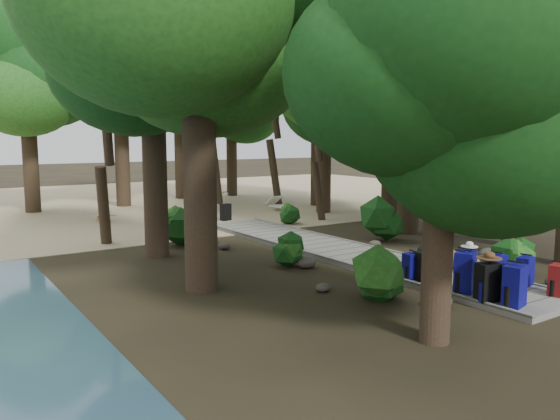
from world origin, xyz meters
TOP-DOWN VIEW (x-y plane):
  - ground at (0.00, 0.00)m, footprint 120.00×120.00m
  - sand_beach at (0.00, 16.00)m, footprint 40.00×22.00m
  - boardwalk at (0.00, 1.00)m, footprint 2.00×12.00m
  - backpack_left_a at (-0.68, -4.45)m, footprint 0.49×0.40m
  - backpack_left_b at (-0.78, -4.00)m, footprint 0.48×0.40m
  - backpack_left_c at (-0.63, -3.38)m, footprint 0.56×0.50m
  - backpack_left_d at (-0.70, -2.14)m, footprint 0.44×0.35m
  - backpack_right_a at (0.61, -4.50)m, footprint 0.42×0.34m
  - backpack_right_b at (0.76, -3.75)m, footprint 0.40×0.31m
  - backpack_right_c at (0.72, -3.16)m, footprint 0.38×0.31m
  - backpack_right_d at (0.62, -2.53)m, footprint 0.42×0.36m
  - duffel_right_khaki at (0.82, -2.16)m, footprint 0.49×0.66m
  - duffel_right_black at (0.75, -1.46)m, footprint 0.44×0.66m
  - suitcase_on_boardwalk at (-0.62, -2.39)m, footprint 0.42×0.29m
  - lone_suitcase_on_sand at (0.24, 7.89)m, footprint 0.44×0.31m
  - hat_brown at (-0.73, -3.95)m, footprint 0.45×0.45m
  - hat_white at (-0.54, -3.38)m, footprint 0.32×0.32m
  - kayak at (-3.65, 10.01)m, footprint 0.67×2.87m
  - sun_lounger at (3.55, 8.96)m, footprint 0.80×1.85m
  - tree_right_b at (4.75, -0.88)m, footprint 4.89×4.89m
  - tree_right_c at (3.87, 2.28)m, footprint 5.78×5.78m
  - tree_right_d at (5.53, 4.68)m, footprint 5.69×5.69m
  - tree_right_e at (4.66, 7.64)m, footprint 4.70×4.70m
  - tree_right_f at (6.02, 9.73)m, footprint 5.75×5.75m
  - tree_left_a at (-2.92, -4.60)m, footprint 3.86×3.86m
  - tree_left_b at (-4.58, -0.05)m, footprint 5.25×5.25m
  - tree_left_c at (-4.13, 3.51)m, footprint 5.08×5.08m
  - tree_back_a at (-1.48, 14.35)m, footprint 5.26×5.26m
  - tree_back_b at (2.07, 15.90)m, footprint 5.94×5.94m
  - tree_back_c at (4.76, 15.58)m, footprint 4.39×4.39m
  - tree_back_d at (-5.26, 14.39)m, footprint 5.25×5.25m
  - palm_right_a at (3.40, 6.23)m, footprint 3.83×3.83m
  - palm_right_b at (4.68, 11.33)m, footprint 4.67×4.67m
  - palm_right_c at (2.74, 12.92)m, footprint 4.03×4.03m
  - palm_left_a at (-4.99, 5.83)m, footprint 4.28×4.28m
  - rock_left_a at (-1.52, -3.54)m, footprint 0.46×0.41m
  - rock_left_b at (-2.63, -1.54)m, footprint 0.31×0.28m
  - rock_left_c at (-1.71, 0.26)m, footprint 0.45×0.40m
  - rock_left_d at (-2.29, 3.28)m, footprint 0.34×0.31m
  - rock_right_a at (1.51, -3.96)m, footprint 0.42×0.38m
  - rock_right_b at (2.65, -1.58)m, footprint 0.54×0.48m
  - rock_right_c at (1.38, 1.19)m, footprint 0.36×0.32m
  - shrub_left_a at (-2.18, -2.61)m, footprint 1.10×1.10m
  - shrub_left_b at (-1.86, 0.53)m, footprint 0.90×0.90m
  - shrub_left_c at (-3.05, 4.59)m, footprint 1.24×1.24m
  - shrub_right_a at (1.96, -2.69)m, footprint 0.95×0.95m
  - shrub_right_b at (2.26, 1.78)m, footprint 1.45×1.45m
  - shrub_right_c at (1.83, 5.84)m, footprint 0.74×0.74m

SIDE VIEW (x-z plane):
  - ground at x=0.00m, z-range 0.00..0.00m
  - sand_beach at x=0.00m, z-range 0.00..0.02m
  - boardwalk at x=0.00m, z-range 0.00..0.12m
  - rock_left_b at x=-2.63m, z-range 0.00..0.17m
  - rock_left_d at x=-2.29m, z-range 0.00..0.19m
  - rock_right_c at x=1.38m, z-range 0.00..0.20m
  - rock_right_a at x=1.51m, z-range 0.00..0.23m
  - rock_left_c at x=-1.71m, z-range 0.00..0.25m
  - rock_left_a at x=-1.52m, z-range 0.00..0.25m
  - rock_right_b at x=2.65m, z-range 0.00..0.30m
  - kayak at x=-3.65m, z-range 0.02..0.31m
  - sun_lounger at x=3.55m, z-range 0.02..0.60m
  - duffel_right_black at x=0.75m, z-range 0.12..0.52m
  - duffel_right_khaki at x=0.82m, z-range 0.12..0.52m
  - lone_suitcase_on_sand at x=0.24m, z-range 0.02..0.64m
  - shrub_right_c at x=1.83m, z-range 0.00..0.67m
  - backpack_right_d at x=0.62m, z-range 0.12..0.65m
  - shrub_left_b at x=-1.86m, z-range 0.00..0.81m
  - backpack_right_c at x=0.72m, z-range 0.12..0.70m
  - suitcase_on_boardwalk at x=-0.62m, z-range 0.12..0.72m
  - backpack_left_d at x=-0.70m, z-range 0.12..0.72m
  - shrub_right_a at x=1.96m, z-range 0.00..0.85m
  - backpack_right_b at x=0.76m, z-range 0.12..0.76m
  - backpack_right_a at x=0.61m, z-range 0.12..0.77m
  - shrub_left_a at x=-2.18m, z-range 0.00..0.99m
  - backpack_left_b at x=-0.78m, z-range 0.12..0.89m
  - backpack_left_a at x=-0.68m, z-range 0.12..0.93m
  - backpack_left_c at x=-0.63m, z-range 0.12..0.99m
  - shrub_left_c at x=-3.05m, z-range 0.00..1.11m
  - shrub_right_b at x=2.26m, z-range 0.00..1.31m
  - hat_brown at x=-0.73m, z-range 0.89..1.03m
  - hat_white at x=-0.54m, z-range 0.99..1.09m
  - palm_right_c at x=2.74m, z-range 0.00..6.42m
  - tree_left_a at x=-2.92m, z-range 0.00..6.43m
  - palm_right_a at x=3.40m, z-range 0.00..6.54m
  - palm_left_a at x=-4.99m, z-range 0.00..6.81m
  - tree_back_c at x=4.76m, z-range 0.00..7.91m
  - tree_right_e at x=4.66m, z-range 0.00..8.46m
  - tree_right_b at x=4.75m, z-range 0.00..8.73m
  - tree_back_d at x=-5.26m, z-range 0.00..8.76m
  - tree_left_c at x=-4.13m, z-range 0.00..8.84m
  - palm_right_b at x=4.68m, z-range 0.00..9.03m
  - tree_back_a at x=-1.48m, z-range 0.00..9.10m
  - tree_left_b at x=-4.58m, z-range 0.00..9.45m
  - tree_right_c at x=3.87m, z-range 0.00..10.01m
  - tree_right_f at x=6.02m, z-range 0.00..10.26m
  - tree_right_d at x=5.53m, z-range 0.00..10.44m
  - tree_back_b at x=2.07m, z-range 0.00..10.60m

